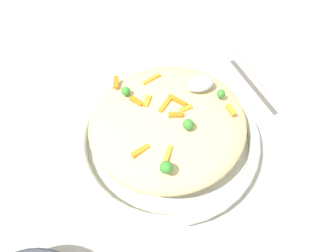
{
  "coord_description": "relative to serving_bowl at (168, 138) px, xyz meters",
  "views": [
    {
      "loc": [
        -0.12,
        -0.32,
        0.57
      ],
      "look_at": [
        0.0,
        0.0,
        0.07
      ],
      "focal_mm": 33.0,
      "sensor_mm": 36.0,
      "label": 1
    }
  ],
  "objects": [
    {
      "name": "carrot_piece_7",
      "position": [
        -0.05,
        0.04,
        0.09
      ],
      "size": [
        0.02,
        0.03,
        0.01
      ],
      "primitive_type": "cube",
      "rotation": [
        0.0,
        0.0,
        5.26
      ],
      "color": "orange",
      "rests_on": "pasta_mound"
    },
    {
      "name": "serving_spoon",
      "position": [
        0.12,
        0.05,
        0.11
      ],
      "size": [
        0.15,
        0.19,
        0.09
      ],
      "color": "#B7B7BC",
      "rests_on": "pasta_mound"
    },
    {
      "name": "broccoli_floret_0",
      "position": [
        -0.06,
        0.07,
        0.1
      ],
      "size": [
        0.02,
        0.02,
        0.02
      ],
      "color": "#377928",
      "rests_on": "pasta_mound"
    },
    {
      "name": "broccoli_floret_2",
      "position": [
        0.02,
        -0.05,
        0.1
      ],
      "size": [
        0.02,
        0.02,
        0.03
      ],
      "color": "#377928",
      "rests_on": "pasta_mound"
    },
    {
      "name": "carrot_piece_9",
      "position": [
        0.11,
        -0.03,
        0.09
      ],
      "size": [
        0.01,
        0.03,
        0.01
      ],
      "primitive_type": "cube",
      "rotation": [
        0.0,
        0.0,
        4.76
      ],
      "color": "orange",
      "rests_on": "pasta_mound"
    },
    {
      "name": "broccoli_floret_3",
      "position": [
        -0.05,
        -0.11,
        0.1
      ],
      "size": [
        0.02,
        0.02,
        0.03
      ],
      "color": "#377928",
      "rests_on": "pasta_mound"
    },
    {
      "name": "carrot_piece_5",
      "position": [
        -0.07,
        0.11,
        0.09
      ],
      "size": [
        0.02,
        0.03,
        0.01
      ],
      "primitive_type": "cube",
      "rotation": [
        0.0,
        0.0,
        4.39
      ],
      "color": "orange",
      "rests_on": "pasta_mound"
    },
    {
      "name": "carrot_piece_10",
      "position": [
        -0.03,
        -0.08,
        0.09
      ],
      "size": [
        0.03,
        0.04,
        0.01
      ],
      "primitive_type": "cube",
      "rotation": [
        0.0,
        0.0,
        4.04
      ],
      "color": "orange",
      "rests_on": "pasta_mound"
    },
    {
      "name": "carrot_piece_1",
      "position": [
        0.02,
        0.02,
        0.09
      ],
      "size": [
        0.03,
        0.04,
        0.01
      ],
      "primitive_type": "cube",
      "rotation": [
        0.0,
        0.0,
        2.18
      ],
      "color": "orange",
      "rests_on": "pasta_mound"
    },
    {
      "name": "carrot_piece_0",
      "position": [
        0.01,
        -0.01,
        0.09
      ],
      "size": [
        0.03,
        0.02,
        0.01
      ],
      "primitive_type": "cube",
      "rotation": [
        0.0,
        0.0,
        5.95
      ],
      "color": "orange",
      "rests_on": "pasta_mound"
    },
    {
      "name": "carrot_piece_6",
      "position": [
        0.0,
        0.09,
        0.09
      ],
      "size": [
        0.04,
        0.02,
        0.01
      ],
      "primitive_type": "cube",
      "rotation": [
        0.0,
        0.0,
        0.3
      ],
      "color": "orange",
      "rests_on": "pasta_mound"
    },
    {
      "name": "carrot_piece_8",
      "position": [
        -0.07,
        -0.06,
        0.09
      ],
      "size": [
        0.04,
        0.02,
        0.01
      ],
      "primitive_type": "cube",
      "rotation": [
        0.0,
        0.0,
        0.25
      ],
      "color": "orange",
      "rests_on": "pasta_mound"
    },
    {
      "name": "carrot_piece_2",
      "position": [
        0.0,
        0.02,
        0.09
      ],
      "size": [
        0.03,
        0.03,
        0.01
      ],
      "primitive_type": "cube",
      "rotation": [
        0.0,
        0.0,
        3.82
      ],
      "color": "orange",
      "rests_on": "pasta_mound"
    },
    {
      "name": "broccoli_floret_1",
      "position": [
        0.11,
        0.0,
        0.1
      ],
      "size": [
        0.02,
        0.02,
        0.02
      ],
      "color": "#377928",
      "rests_on": "pasta_mound"
    },
    {
      "name": "serving_bowl",
      "position": [
        0.0,
        0.0,
        0.0
      ],
      "size": [
        0.37,
        0.37,
        0.05
      ],
      "color": "silver",
      "rests_on": "ground_plane"
    },
    {
      "name": "carrot_piece_3",
      "position": [
        0.03,
        -0.01,
        0.09
      ],
      "size": [
        0.03,
        0.01,
        0.01
      ],
      "primitive_type": "cube",
      "rotation": [
        0.0,
        0.0,
        0.14
      ],
      "color": "orange",
      "rests_on": "pasta_mound"
    },
    {
      "name": "ground_plane",
      "position": [
        0.0,
        0.0,
        -0.03
      ],
      "size": [
        2.4,
        2.4,
        0.0
      ],
      "primitive_type": "plane",
      "color": "beige"
    },
    {
      "name": "pasta_mound",
      "position": [
        0.0,
        0.0,
        0.05
      ],
      "size": [
        0.31,
        0.3,
        0.08
      ],
      "primitive_type": "ellipsoid",
      "color": "#DBC689",
      "rests_on": "serving_bowl"
    },
    {
      "name": "carrot_piece_4",
      "position": [
        -0.03,
        0.04,
        0.09
      ],
      "size": [
        0.02,
        0.03,
        0.01
      ],
      "primitive_type": "cube",
      "rotation": [
        0.0,
        0.0,
        4.08
      ],
      "color": "orange",
      "rests_on": "pasta_mound"
    }
  ]
}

